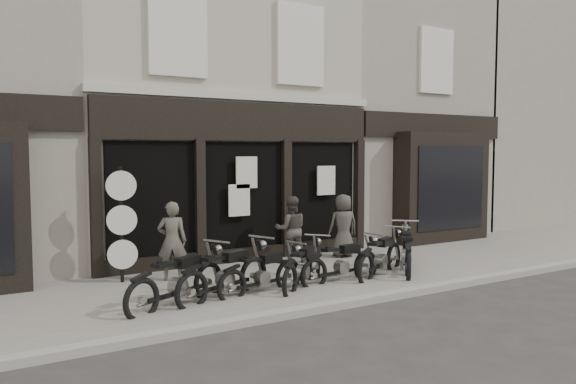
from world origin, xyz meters
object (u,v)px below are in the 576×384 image
man_centre (291,229)px  advert_sign_post (122,230)px  motorcycle_3 (303,271)px  motorcycle_5 (381,260)px  motorcycle_0 (178,286)px  motorcycle_6 (406,255)px  motorcycle_4 (342,267)px  motorcycle_2 (263,277)px  motorcycle_1 (226,279)px  man_left (172,241)px  man_right (343,225)px

man_centre → advert_sign_post: 4.00m
motorcycle_3 → motorcycle_5: 1.97m
motorcycle_0 → man_centre: man_centre is taller
motorcycle_0 → motorcycle_6: (5.32, 0.05, 0.01)m
motorcycle_3 → motorcycle_4: (0.90, -0.06, 0.00)m
motorcycle_3 → motorcycle_4: motorcycle_4 is taller
motorcycle_2 → motorcycle_5: motorcycle_5 is taller
man_centre → motorcycle_2: bearing=70.0°
motorcycle_3 → man_centre: (1.01, 2.10, 0.51)m
motorcycle_0 → man_centre: 4.22m
motorcycle_2 → advert_sign_post: (-2.05, 2.10, 0.80)m
motorcycle_3 → motorcycle_4: 0.90m
motorcycle_1 → motorcycle_4: motorcycle_1 is taller
man_left → man_right: 4.53m
man_left → man_right: man_left is taller
man_centre → motorcycle_1: bearing=60.3°
motorcycle_1 → motorcycle_6: (4.41, 0.00, 0.00)m
motorcycle_0 → motorcycle_1: motorcycle_1 is taller
motorcycle_6 → advert_sign_post: size_ratio=0.79×
motorcycle_0 → motorcycle_2: size_ratio=1.07×
motorcycle_2 → man_centre: (1.94, 2.13, 0.52)m
motorcycle_4 → man_right: size_ratio=1.34×
man_right → motorcycle_4: bearing=65.0°
motorcycle_5 → man_centre: size_ratio=1.29×
motorcycle_0 → man_left: size_ratio=1.33×
motorcycle_1 → motorcycle_6: motorcycle_6 is taller
motorcycle_3 → motorcycle_2: bearing=144.1°
motorcycle_2 → man_left: man_left is taller
motorcycle_4 → man_centre: 2.22m
motorcycle_3 → motorcycle_4: size_ratio=0.85×
motorcycle_6 → man_centre: size_ratio=1.23×
motorcycle_6 → motorcycle_2: bearing=131.5°
motorcycle_2 → advert_sign_post: bearing=122.9°
motorcycle_1 → motorcycle_2: (0.75, -0.03, -0.06)m
motorcycle_1 → motorcycle_5: (3.65, -0.03, -0.02)m
motorcycle_5 → motorcycle_6: size_ratio=1.06×
motorcycle_2 → motorcycle_4: size_ratio=0.95×
motorcycle_4 → man_centre: (0.11, 2.16, 0.50)m
motorcycle_6 → motorcycle_5: bearing=133.1°
motorcycle_1 → motorcycle_2: size_ratio=1.10×
motorcycle_3 → motorcycle_6: (2.73, 0.00, 0.05)m
man_left → man_right: size_ratio=1.03×
advert_sign_post → man_right: bearing=11.2°
motorcycle_4 → man_centre: bearing=80.6°
motorcycle_0 → motorcycle_2: 1.66m
motorcycle_0 → motorcycle_1: bearing=-21.3°
motorcycle_5 → man_centre: bearing=87.9°
motorcycle_5 → man_left: (-4.03, 1.76, 0.51)m
motorcycle_4 → motorcycle_6: bearing=-4.2°
motorcycle_0 → motorcycle_2: bearing=-23.9°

